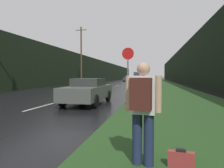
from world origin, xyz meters
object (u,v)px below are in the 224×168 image
(suitcase, at_px, (181,160))
(delivery_truck, at_px, (137,76))
(car_oncoming, at_px, (127,79))
(car_passing_near, at_px, (88,91))
(car_passing_far, at_px, (136,80))
(hitchhiker_with_backpack, at_px, (143,107))
(stop_sign, at_px, (128,71))

(suitcase, height_order, delivery_truck, delivery_truck)
(suitcase, xyz_separation_m, car_oncoming, (-7.76, 53.26, 0.61))
(car_passing_near, relative_size, car_passing_far, 0.93)
(hitchhiker_with_backpack, bearing_deg, stop_sign, 106.04)
(stop_sign, relative_size, car_passing_near, 0.67)
(hitchhiker_with_backpack, bearing_deg, car_oncoming, 104.61)
(suitcase, bearing_deg, car_passing_far, 102.81)
(hitchhiker_with_backpack, bearing_deg, suitcase, 11.81)
(hitchhiker_with_backpack, xyz_separation_m, delivery_truck, (-7.14, 89.03, 0.72))
(car_passing_far, bearing_deg, car_passing_near, 90.00)
(car_passing_near, distance_m, car_oncoming, 46.46)
(hitchhiker_with_backpack, height_order, car_oncoming, hitchhiker_with_backpack)
(car_passing_near, distance_m, car_passing_far, 31.12)
(delivery_truck, bearing_deg, suitcase, -85.02)
(hitchhiker_with_backpack, xyz_separation_m, car_passing_near, (-3.27, 7.01, -0.28))
(car_passing_far, xyz_separation_m, car_oncoming, (-3.87, 15.18, 0.02))
(stop_sign, distance_m, suitcase, 7.26)
(delivery_truck, bearing_deg, stop_sign, -85.79)
(hitchhiker_with_backpack, relative_size, car_passing_near, 0.39)
(hitchhiker_with_backpack, relative_size, car_passing_far, 0.37)
(stop_sign, height_order, car_passing_far, stop_sign)
(suitcase, distance_m, car_passing_near, 7.99)
(car_passing_far, xyz_separation_m, delivery_truck, (-3.87, 50.90, 0.98))
(car_oncoming, height_order, delivery_truck, delivery_truck)
(hitchhiker_with_backpack, relative_size, suitcase, 4.07)
(suitcase, relative_size, car_passing_near, 0.10)
(car_passing_near, bearing_deg, hitchhiker_with_backpack, 115.04)
(car_oncoming, relative_size, delivery_truck, 0.59)
(car_passing_near, bearing_deg, suitcase, 119.19)
(car_passing_near, bearing_deg, car_oncoming, -85.22)
(stop_sign, distance_m, delivery_truck, 82.33)
(hitchhiker_with_backpack, distance_m, car_passing_far, 38.27)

